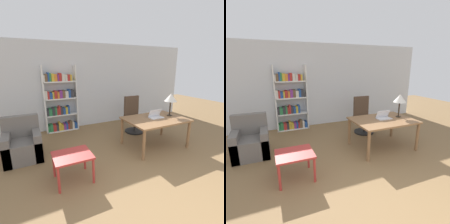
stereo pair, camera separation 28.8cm
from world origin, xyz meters
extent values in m
cube|color=silver|center=(0.00, 4.53, 1.35)|extent=(8.00, 0.06, 2.70)
cube|color=olive|center=(1.04, 2.18, 0.71)|extent=(1.48, 1.06, 0.04)
cylinder|color=olive|center=(0.36, 1.71, 0.34)|extent=(0.07, 0.07, 0.69)
cylinder|color=olive|center=(1.71, 1.71, 0.34)|extent=(0.07, 0.07, 0.69)
cylinder|color=olive|center=(0.36, 2.65, 0.34)|extent=(0.07, 0.07, 0.69)
cylinder|color=olive|center=(1.71, 2.65, 0.34)|extent=(0.07, 0.07, 0.69)
cube|color=silver|center=(1.09, 2.21, 0.74)|extent=(0.36, 0.20, 0.02)
cube|color=silver|center=(1.09, 2.27, 0.84)|extent=(0.36, 0.09, 0.19)
cube|color=navy|center=(1.09, 2.28, 0.84)|extent=(0.33, 0.07, 0.16)
cylinder|color=#2D2319|center=(1.54, 2.22, 0.73)|extent=(0.13, 0.13, 0.01)
cylinder|color=#2D2319|center=(1.54, 2.22, 0.93)|extent=(0.04, 0.04, 0.37)
cone|color=silver|center=(1.54, 2.22, 1.21)|extent=(0.32, 0.32, 0.20)
cylinder|color=black|center=(1.13, 3.21, 0.02)|extent=(0.60, 0.60, 0.04)
cylinder|color=#262626|center=(1.13, 3.21, 0.22)|extent=(0.06, 0.06, 0.35)
cube|color=#4C3828|center=(1.13, 3.21, 0.44)|extent=(0.52, 0.52, 0.10)
cube|color=#4C3828|center=(1.13, 3.43, 0.79)|extent=(0.49, 0.08, 0.60)
cube|color=#B2332D|center=(-1.17, 1.71, 0.48)|extent=(0.66, 0.56, 0.04)
cylinder|color=#B2332D|center=(-1.47, 1.47, 0.23)|extent=(0.04, 0.04, 0.47)
cylinder|color=#B2332D|center=(-0.88, 1.47, 0.23)|extent=(0.04, 0.04, 0.47)
cylinder|color=#B2332D|center=(-1.47, 1.96, 0.23)|extent=(0.04, 0.04, 0.47)
cylinder|color=#B2332D|center=(-0.88, 1.96, 0.23)|extent=(0.04, 0.04, 0.47)
cube|color=#66605B|center=(-1.96, 2.91, 0.22)|extent=(0.75, 0.71, 0.45)
cube|color=#66605B|center=(-1.96, 3.18, 0.69)|extent=(0.75, 0.16, 0.48)
cube|color=#66605B|center=(-2.26, 2.91, 0.31)|extent=(0.16, 0.71, 0.61)
cube|color=#66605B|center=(-1.67, 2.91, 0.31)|extent=(0.16, 0.71, 0.61)
cube|color=white|center=(-1.31, 4.34, 1.01)|extent=(0.04, 0.28, 2.02)
cube|color=white|center=(-0.37, 4.34, 1.01)|extent=(0.04, 0.28, 2.02)
cube|color=white|center=(-0.84, 4.34, 0.02)|extent=(0.94, 0.28, 0.04)
cube|color=#2D7F47|center=(-1.27, 4.34, 0.13)|extent=(0.05, 0.24, 0.19)
cube|color=#2D7F47|center=(-1.19, 4.34, 0.14)|extent=(0.09, 0.24, 0.21)
cube|color=#B72D28|center=(-1.09, 4.34, 0.13)|extent=(0.09, 0.24, 0.19)
cube|color=#333338|center=(-1.01, 4.34, 0.13)|extent=(0.07, 0.24, 0.20)
cube|color=gold|center=(-0.94, 4.34, 0.16)|extent=(0.07, 0.24, 0.24)
cube|color=gold|center=(-0.86, 4.34, 0.13)|extent=(0.07, 0.24, 0.18)
cube|color=#7F338C|center=(-0.78, 4.34, 0.13)|extent=(0.06, 0.24, 0.18)
cube|color=#234C99|center=(-0.72, 4.34, 0.14)|extent=(0.05, 0.24, 0.20)
cube|color=#B72D28|center=(-0.66, 4.34, 0.13)|extent=(0.04, 0.24, 0.19)
cube|color=brown|center=(-0.60, 4.34, 0.16)|extent=(0.08, 0.24, 0.24)
cube|color=silver|center=(-0.52, 4.34, 0.15)|extent=(0.06, 0.24, 0.22)
cube|color=#234C99|center=(-0.44, 4.34, 0.13)|extent=(0.08, 0.24, 0.18)
cube|color=white|center=(-0.84, 4.34, 0.52)|extent=(0.94, 0.28, 0.04)
cube|color=#333338|center=(-1.26, 4.34, 0.64)|extent=(0.07, 0.24, 0.20)
cube|color=#2D7F47|center=(-1.17, 4.34, 0.64)|extent=(0.09, 0.24, 0.20)
cube|color=#333338|center=(-1.09, 4.34, 0.66)|extent=(0.07, 0.24, 0.23)
cube|color=#2D7F47|center=(-1.02, 4.34, 0.66)|extent=(0.05, 0.24, 0.23)
cube|color=#B72D28|center=(-0.97, 4.34, 0.64)|extent=(0.05, 0.24, 0.21)
cube|color=#B72D28|center=(-0.91, 4.34, 0.67)|extent=(0.05, 0.24, 0.26)
cube|color=#333338|center=(-0.85, 4.34, 0.65)|extent=(0.07, 0.24, 0.22)
cube|color=#234C99|center=(-0.77, 4.34, 0.63)|extent=(0.06, 0.24, 0.19)
cube|color=gold|center=(-0.70, 4.34, 0.65)|extent=(0.06, 0.24, 0.21)
cube|color=#234C99|center=(-0.63, 4.34, 0.66)|extent=(0.06, 0.24, 0.24)
cube|color=white|center=(-0.84, 4.34, 1.03)|extent=(0.94, 0.28, 0.04)
cube|color=silver|center=(-1.26, 4.34, 1.17)|extent=(0.07, 0.24, 0.24)
cube|color=#B72D28|center=(-1.19, 4.34, 1.15)|extent=(0.05, 0.24, 0.21)
cube|color=#234C99|center=(-1.12, 4.34, 1.14)|extent=(0.08, 0.24, 0.18)
cube|color=gold|center=(-1.06, 4.34, 1.15)|extent=(0.05, 0.24, 0.20)
cube|color=#B72D28|center=(-0.99, 4.34, 1.16)|extent=(0.07, 0.24, 0.22)
cube|color=orange|center=(-0.91, 4.34, 1.14)|extent=(0.06, 0.24, 0.19)
cube|color=#7F338C|center=(-0.83, 4.34, 1.16)|extent=(0.08, 0.24, 0.23)
cube|color=brown|center=(-0.75, 4.34, 1.16)|extent=(0.08, 0.24, 0.23)
cube|color=silver|center=(-0.66, 4.34, 1.14)|extent=(0.09, 0.24, 0.20)
cube|color=#234C99|center=(-0.58, 4.34, 1.17)|extent=(0.07, 0.24, 0.24)
cube|color=#333338|center=(-0.50, 4.34, 1.16)|extent=(0.09, 0.24, 0.23)
cube|color=white|center=(-0.84, 4.34, 1.53)|extent=(0.94, 0.28, 0.04)
cube|color=silver|center=(-1.27, 4.34, 1.64)|extent=(0.04, 0.24, 0.18)
cube|color=brown|center=(-1.21, 4.34, 1.66)|extent=(0.07, 0.24, 0.21)
cube|color=#234C99|center=(-1.15, 4.34, 1.68)|extent=(0.04, 0.24, 0.26)
cube|color=#2D7F47|center=(-1.10, 4.34, 1.67)|extent=(0.05, 0.24, 0.24)
cube|color=gold|center=(-1.03, 4.34, 1.66)|extent=(0.08, 0.24, 0.22)
cube|color=orange|center=(-0.95, 4.34, 1.66)|extent=(0.08, 0.24, 0.20)
cube|color=#7F338C|center=(-0.88, 4.34, 1.65)|extent=(0.04, 0.24, 0.20)
cube|color=#B72D28|center=(-0.82, 4.34, 1.67)|extent=(0.07, 0.24, 0.23)
cube|color=silver|center=(-0.73, 4.34, 1.66)|extent=(0.09, 0.24, 0.21)
cube|color=silver|center=(-0.65, 4.34, 1.65)|extent=(0.06, 0.24, 0.19)
cube|color=#B72D28|center=(-0.57, 4.34, 1.65)|extent=(0.07, 0.24, 0.19)
cube|color=gold|center=(-0.51, 4.34, 1.64)|extent=(0.05, 0.24, 0.18)
camera|label=1|loc=(-1.78, -1.05, 2.00)|focal=28.00mm
camera|label=2|loc=(-1.52, -1.17, 2.00)|focal=28.00mm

